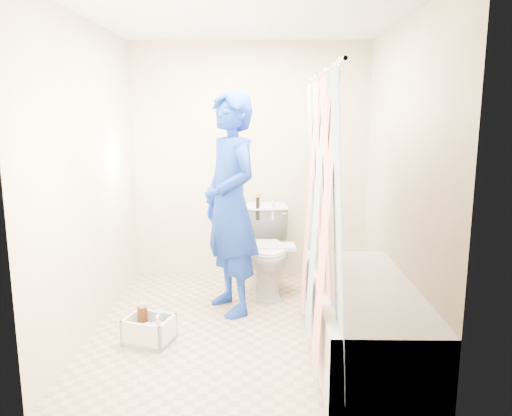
{
  "coord_description": "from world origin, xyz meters",
  "views": [
    {
      "loc": [
        0.14,
        -3.8,
        1.69
      ],
      "look_at": [
        0.07,
        0.37,
        0.9
      ],
      "focal_mm": 35.0,
      "sensor_mm": 36.0,
      "label": 1
    }
  ],
  "objects_px": {
    "bathtub": "(362,316)",
    "cleaning_caddy": "(150,331)",
    "toilet": "(268,250)",
    "plumber": "(230,204)"
  },
  "relations": [
    {
      "from": "toilet",
      "to": "plumber",
      "type": "distance_m",
      "value": 0.79
    },
    {
      "from": "toilet",
      "to": "plumber",
      "type": "bearing_deg",
      "value": -126.4
    },
    {
      "from": "bathtub",
      "to": "cleaning_caddy",
      "type": "bearing_deg",
      "value": 176.44
    },
    {
      "from": "bathtub",
      "to": "plumber",
      "type": "height_order",
      "value": "plumber"
    },
    {
      "from": "toilet",
      "to": "bathtub",
      "type": "bearing_deg",
      "value": -64.26
    },
    {
      "from": "bathtub",
      "to": "cleaning_caddy",
      "type": "height_order",
      "value": "bathtub"
    },
    {
      "from": "plumber",
      "to": "cleaning_caddy",
      "type": "xyz_separation_m",
      "value": [
        -0.56,
        -0.65,
        -0.85
      ]
    },
    {
      "from": "plumber",
      "to": "cleaning_caddy",
      "type": "distance_m",
      "value": 1.21
    },
    {
      "from": "bathtub",
      "to": "toilet",
      "type": "relative_size",
      "value": 2.17
    },
    {
      "from": "bathtub",
      "to": "cleaning_caddy",
      "type": "distance_m",
      "value": 1.57
    }
  ]
}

